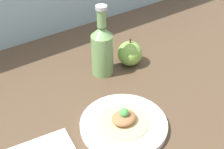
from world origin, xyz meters
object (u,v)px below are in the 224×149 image
Objects in this scene: plate at (124,124)px; plated_food at (124,119)px; cider_bottle at (102,48)px; apple at (130,53)px.

plate is 1.97cm from plated_food.
cider_bottle reaches higher than apple.
plated_food is 32.14cm from apple.
apple is at bearing -6.01° from cider_bottle.
plate is 2.31× the size of apple.
cider_bottle is (9.80, 25.62, 8.61)cm from plate.
cider_bottle is at bearing 69.06° from plated_food.
plate is 1.74× the size of plated_food.
apple is (11.00, -1.16, -5.33)cm from cider_bottle.
apple reaches higher than plated_food.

